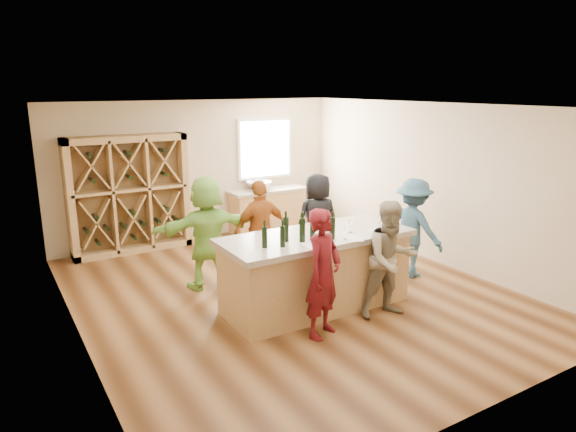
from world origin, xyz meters
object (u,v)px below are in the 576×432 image
tasting_counter_base (316,273)px  person_near_left (323,274)px  wine_rack (129,195)px  sink (259,186)px  wine_bottle_a (265,237)px  person_far_right (317,220)px  person_far_mid (261,230)px  wine_bottle_f (332,228)px  person_near_right (391,260)px  wine_bottle_e (312,230)px  wine_bottle_b (283,236)px  person_server (413,228)px  person_far_left (207,232)px  wine_bottle_d (302,230)px  wine_bottle_c (286,229)px

tasting_counter_base → person_near_left: (-0.41, -0.75, 0.32)m
wine_rack → sink: 2.70m
wine_bottle_a → person_far_right: (1.90, 1.57, -0.40)m
person_far_mid → wine_bottle_f: size_ratio=5.42×
person_near_right → person_far_mid: size_ratio=0.99×
sink → wine_bottle_e: size_ratio=1.92×
wine_bottle_b → wine_bottle_e: bearing=5.4°
sink → person_far_mid: person_far_mid is taller
person_near_left → wine_bottle_b: bearing=94.6°
tasting_counter_base → person_server: (2.05, 0.21, 0.32)m
wine_bottle_e → person_near_left: (-0.20, -0.55, -0.40)m
person_server → wine_bottle_f: bearing=91.7°
person_far_right → person_far_left: 2.00m
tasting_counter_base → person_far_left: person_far_left is taller
person_far_right → wine_bottle_f: bearing=67.2°
wine_bottle_f → person_server: bearing=14.3°
wine_bottle_e → person_far_left: person_far_left is taller
wine_bottle_d → person_far_right: (1.35, 1.60, -0.42)m
person_near_left → wine_rack: bearing=79.0°
wine_bottle_c → person_far_mid: person_far_mid is taller
wine_bottle_f → person_far_right: bearing=61.3°
sink → person_far_left: (-2.15, -2.33, -0.13)m
person_near_left → person_far_right: bearing=32.3°
person_far_mid → person_near_left: bearing=82.4°
wine_rack → tasting_counter_base: bearing=-68.3°
wine_bottle_e → person_server: (2.26, 0.41, -0.40)m
wine_bottle_b → person_far_left: size_ratio=0.16×
person_near_right → wine_bottle_f: person_near_right is taller
wine_bottle_d → person_near_right: person_near_right is taller
wine_rack → person_server: 5.17m
wine_rack → person_far_left: bearing=-77.1°
wine_bottle_f → sink: bearing=75.2°
sink → wine_bottle_a: 4.49m
wine_bottle_c → tasting_counter_base: bearing=6.8°
person_near_left → tasting_counter_base: bearing=36.6°
sink → person_server: 3.74m
wine_bottle_f → wine_bottle_c: bearing=158.0°
wine_bottle_a → person_far_left: (-0.10, 1.66, -0.33)m
person_near_left → person_far_right: (1.40, 2.17, -0.00)m
tasting_counter_base → wine_bottle_c: bearing=-173.2°
wine_rack → wine_bottle_d: size_ratio=6.88×
wine_rack → wine_bottle_d: wine_rack is taller
person_near_right → person_far_right: bearing=92.2°
person_server → person_near_left: bearing=98.8°
wine_bottle_a → person_near_left: size_ratio=0.17×
sink → wine_bottle_c: size_ratio=1.64×
person_server → person_far_right: size_ratio=1.00×
wine_bottle_c → person_near_left: 0.82m
tasting_counter_base → wine_bottle_c: 0.92m
tasting_counter_base → wine_bottle_b: size_ratio=9.36×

